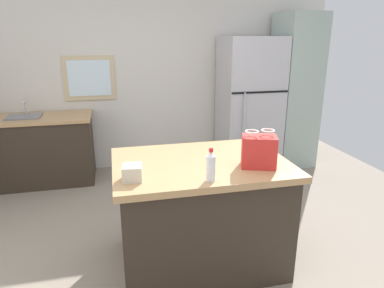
{
  "coord_description": "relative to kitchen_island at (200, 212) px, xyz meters",
  "views": [
    {
      "loc": [
        -0.6,
        -2.39,
        1.87
      ],
      "look_at": [
        0.04,
        0.38,
        0.97
      ],
      "focal_mm": 32.04,
      "sensor_mm": 36.0,
      "label": 1
    }
  ],
  "objects": [
    {
      "name": "back_wall",
      "position": [
        -0.06,
        2.52,
        0.88
      ],
      "size": [
        5.22,
        0.13,
        2.68
      ],
      "color": "silver",
      "rests_on": "ground"
    },
    {
      "name": "ground",
      "position": [
        -0.04,
        -0.08,
        -0.46
      ],
      "size": [
        6.26,
        6.26,
        0.0
      ],
      "primitive_type": "plane",
      "color": "gray"
    },
    {
      "name": "refrigerator",
      "position": [
        1.26,
        2.09,
        0.47
      ],
      "size": [
        0.81,
        0.75,
        1.87
      ],
      "color": "#B7B7BC",
      "rests_on": "ground"
    },
    {
      "name": "tall_cabinet",
      "position": [
        1.96,
        2.09,
        0.63
      ],
      "size": [
        0.55,
        0.67,
        2.19
      ],
      "color": "#9EB2A8",
      "rests_on": "ground"
    },
    {
      "name": "kitchen_island",
      "position": [
        0.0,
        0.0,
        0.0
      ],
      "size": [
        1.38,
        0.99,
        0.92
      ],
      "color": "#33281E",
      "rests_on": "ground"
    },
    {
      "name": "sink_counter",
      "position": [
        -1.58,
        2.12,
        -0.01
      ],
      "size": [
        1.26,
        0.68,
        1.08
      ],
      "color": "#33281E",
      "rests_on": "ground"
    },
    {
      "name": "shopping_bag",
      "position": [
        0.4,
        -0.22,
        0.58
      ],
      "size": [
        0.3,
        0.25,
        0.29
      ],
      "color": "red",
      "rests_on": "kitchen_island"
    },
    {
      "name": "bottle",
      "position": [
        -0.03,
        -0.39,
        0.56
      ],
      "size": [
        0.07,
        0.07,
        0.24
      ],
      "color": "white",
      "rests_on": "kitchen_island"
    },
    {
      "name": "small_box",
      "position": [
        -0.55,
        -0.26,
        0.51
      ],
      "size": [
        0.15,
        0.15,
        0.11
      ],
      "primitive_type": "cube",
      "rotation": [
        0.0,
        0.0,
        -0.12
      ],
      "color": "beige",
      "rests_on": "kitchen_island"
    }
  ]
}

